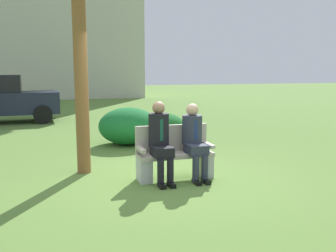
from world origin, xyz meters
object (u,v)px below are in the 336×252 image
at_px(shrub_far_lawn, 163,127).
at_px(shrub_near_bench, 128,126).
at_px(park_bench, 174,155).
at_px(shrub_mid_lawn, 188,133).
at_px(building_backdrop, 21,7).
at_px(seated_man_left, 160,137).
at_px(seated_man_right, 194,137).

bearing_deg(shrub_far_lawn, shrub_near_bench, -166.94).
height_order(park_bench, shrub_mid_lawn, park_bench).
bearing_deg(shrub_mid_lawn, building_backdrop, 104.03).
bearing_deg(seated_man_left, shrub_mid_lawn, 61.00).
height_order(seated_man_right, shrub_mid_lawn, seated_man_right).
relative_size(shrub_far_lawn, building_backdrop, 0.07).
relative_size(park_bench, shrub_near_bench, 0.87).
distance_m(park_bench, shrub_near_bench, 3.12).
relative_size(seated_man_left, shrub_mid_lawn, 1.57).
height_order(park_bench, building_backdrop, building_backdrop).
height_order(shrub_near_bench, shrub_far_lawn, shrub_near_bench).
xyz_separation_m(seated_man_left, shrub_far_lawn, (1.11, 3.46, -0.38)).
bearing_deg(shrub_near_bench, shrub_far_lawn, 13.06).
xyz_separation_m(park_bench, shrub_far_lawn, (0.82, 3.35, -0.03)).
height_order(seated_man_left, building_backdrop, building_backdrop).
bearing_deg(seated_man_left, building_backdrop, 98.50).
bearing_deg(shrub_far_lawn, seated_man_left, -107.74).
xyz_separation_m(park_bench, shrub_near_bench, (-0.16, 3.12, 0.07)).
distance_m(park_bench, shrub_far_lawn, 3.45).
height_order(seated_man_left, shrub_mid_lawn, seated_man_left).
bearing_deg(building_backdrop, park_bench, -80.76).
relative_size(park_bench, building_backdrop, 0.08).
bearing_deg(seated_man_right, seated_man_left, 179.51).
height_order(seated_man_left, seated_man_right, seated_man_left).
height_order(park_bench, shrub_far_lawn, park_bench).
bearing_deg(seated_man_right, shrub_mid_lawn, 71.04).
bearing_deg(seated_man_left, seated_man_right, -0.49).
distance_m(park_bench, seated_man_left, 0.46).
xyz_separation_m(seated_man_right, shrub_mid_lawn, (0.97, 2.84, -0.45)).
relative_size(seated_man_left, shrub_near_bench, 0.90).
xyz_separation_m(shrub_mid_lawn, shrub_far_lawn, (-0.46, 0.63, 0.10)).
height_order(seated_man_left, shrub_near_bench, seated_man_left).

